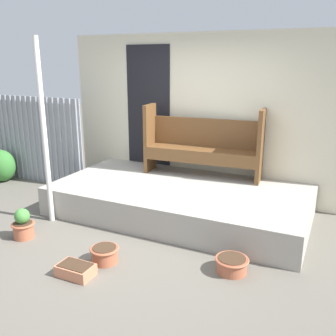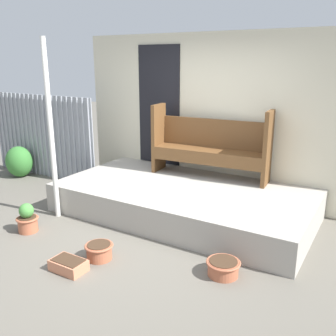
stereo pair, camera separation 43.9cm
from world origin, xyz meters
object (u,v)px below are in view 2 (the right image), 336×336
(support_post, at_px, (51,132))
(bench, at_px, (210,143))
(shrub_by_fence, at_px, (19,162))
(flower_pot_middle, at_px, (99,251))
(flower_pot_left, at_px, (27,219))
(flower_pot_right, at_px, (223,267))
(planter_box_rect, at_px, (69,265))

(support_post, relative_size, bench, 1.33)
(shrub_by_fence, bearing_deg, flower_pot_middle, -25.52)
(support_post, bearing_deg, bench, 45.92)
(flower_pot_left, relative_size, flower_pot_right, 1.07)
(flower_pot_left, height_order, flower_pot_middle, flower_pot_left)
(support_post, bearing_deg, shrub_by_fence, 154.39)
(support_post, xyz_separation_m, flower_pot_middle, (1.33, -0.63, -1.14))
(flower_pot_right, bearing_deg, flower_pot_left, -172.45)
(shrub_by_fence, bearing_deg, support_post, -25.61)
(bench, height_order, flower_pot_right, bench)
(bench, distance_m, flower_pot_left, 2.85)
(bench, xyz_separation_m, flower_pot_left, (-1.57, -2.25, -0.78))
(flower_pot_left, relative_size, shrub_by_fence, 0.66)
(support_post, xyz_separation_m, bench, (1.62, 1.68, -0.29))
(flower_pot_left, xyz_separation_m, flower_pot_right, (2.62, 0.35, -0.08))
(shrub_by_fence, bearing_deg, flower_pot_left, -36.31)
(flower_pot_left, xyz_separation_m, planter_box_rect, (1.16, -0.42, -0.11))
(support_post, distance_m, flower_pot_left, 1.21)
(flower_pot_middle, xyz_separation_m, planter_box_rect, (-0.12, -0.36, -0.04))
(flower_pot_middle, distance_m, planter_box_rect, 0.38)
(planter_box_rect, bearing_deg, support_post, 140.72)
(planter_box_rect, bearing_deg, flower_pot_middle, 71.88)
(bench, height_order, planter_box_rect, bench)
(flower_pot_left, bearing_deg, flower_pot_right, 7.55)
(bench, xyz_separation_m, flower_pot_middle, (-0.29, -2.31, -0.84))
(planter_box_rect, xyz_separation_m, shrub_by_fence, (-3.29, 1.99, 0.23))
(flower_pot_middle, bearing_deg, planter_box_rect, -108.12)
(flower_pot_middle, distance_m, shrub_by_fence, 3.78)
(shrub_by_fence, bearing_deg, bench, 10.42)
(flower_pot_right, height_order, shrub_by_fence, shrub_by_fence)
(support_post, height_order, flower_pot_middle, support_post)
(flower_pot_right, xyz_separation_m, shrub_by_fence, (-4.75, 1.22, 0.20))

